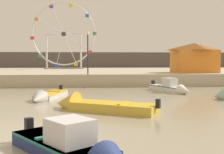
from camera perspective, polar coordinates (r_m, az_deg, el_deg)
ground_plane at (r=11.06m, az=-18.12°, el=-10.53°), size 240.00×240.00×0.00m
quay_promenade at (r=40.14m, az=-8.20°, el=0.45°), size 110.00×24.48×1.23m
distant_town_skyline at (r=68.14m, az=-6.70°, el=2.97°), size 140.00×3.00×4.40m
motorboat_navy_blue at (r=7.69m, az=-6.79°, el=-14.13°), size 3.77×4.46×1.46m
motorboat_white_red_stripe at (r=24.11m, az=11.55°, el=-2.11°), size 2.69×4.70×1.41m
motorboat_mustard_yellow at (r=15.32m, az=-3.60°, el=-5.58°), size 5.64×4.04×1.40m
motorboat_pale_grey at (r=20.02m, az=-12.71°, el=-3.69°), size 2.23×5.24×1.09m
ferris_wheel_white_frame at (r=47.06m, az=-9.44°, el=8.05°), size 10.33×1.20×10.52m
carnival_booth_orange_canopy at (r=33.65m, az=15.82°, el=3.75°), size 5.10×4.27×3.27m
promenade_lamp_near at (r=28.32m, az=-4.77°, el=5.94°), size 0.32×0.32×4.12m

